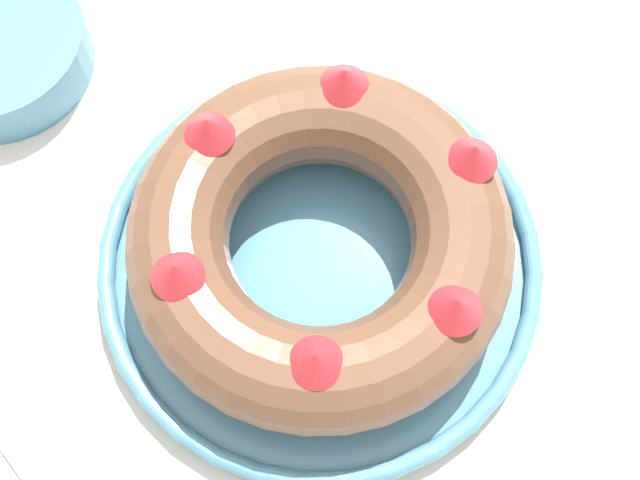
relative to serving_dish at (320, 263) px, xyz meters
The scene contains 4 objects.
ground_plane 0.76m from the serving_dish, 129.82° to the right, with size 8.00×8.00×0.00m, color brown.
dining_table 0.11m from the serving_dish, 129.82° to the right, with size 1.12×1.20×0.75m.
serving_dish is the anchor object (origin of this frame).
bundt_cake 0.04m from the serving_dish, 14.61° to the right, with size 0.25×0.25×0.08m.
Camera 1 is at (-0.11, -0.13, 1.33)m, focal length 50.00 mm.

